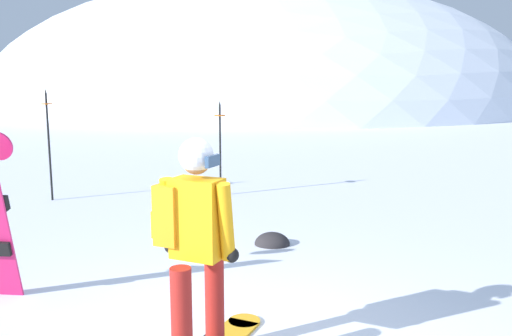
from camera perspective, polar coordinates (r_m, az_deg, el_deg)
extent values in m
ellipsoid|color=white|center=(39.48, 0.36, 6.46)|extent=(38.06, 34.25, 17.37)
cylinder|color=orange|center=(4.93, -1.24, -15.89)|extent=(0.28, 0.28, 0.02)
cylinder|color=maroon|center=(4.32, -4.40, -13.60)|extent=(0.15, 0.15, 0.82)
cylinder|color=maroon|center=(3.94, -7.85, -16.03)|extent=(0.15, 0.15, 0.82)
cube|color=#F4A314|center=(3.89, -6.21, -5.32)|extent=(0.41, 0.32, 0.58)
cylinder|color=#F4A314|center=(4.01, -9.07, -4.95)|extent=(0.15, 0.20, 0.57)
cylinder|color=#F4A314|center=(3.78, -3.18, -5.71)|extent=(0.15, 0.20, 0.57)
sphere|color=black|center=(4.12, -8.91, -8.16)|extent=(0.11, 0.11, 0.11)
sphere|color=black|center=(3.88, -2.61, -9.17)|extent=(0.11, 0.11, 0.11)
cube|color=orange|center=(3.99, -8.72, -4.72)|extent=(0.26, 0.32, 0.44)
cube|color=orange|center=(4.06, -9.88, -5.65)|extent=(0.12, 0.21, 0.20)
sphere|color=#9E7051|center=(3.80, -6.33, 0.88)|extent=(0.21, 0.21, 0.21)
sphere|color=silver|center=(3.80, -6.34, 1.32)|extent=(0.25, 0.25, 0.25)
cube|color=navy|center=(3.74, -4.61, 0.76)|extent=(0.08, 0.17, 0.08)
cylinder|color=black|center=(9.76, -3.80, 1.82)|extent=(0.04, 0.04, 1.64)
cylinder|color=orange|center=(9.70, -3.84, 5.57)|extent=(0.20, 0.20, 0.02)
cone|color=black|center=(9.68, -3.86, 6.86)|extent=(0.04, 0.04, 0.08)
cylinder|color=black|center=(10.00, -21.00, 2.03)|extent=(0.04, 0.04, 1.86)
cylinder|color=orange|center=(9.94, -21.26, 6.33)|extent=(0.20, 0.20, 0.02)
cone|color=black|center=(9.93, -21.33, 7.60)|extent=(0.04, 0.04, 0.08)
ellipsoid|color=#282628|center=(7.03, 1.72, -8.07)|extent=(0.46, 0.39, 0.32)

